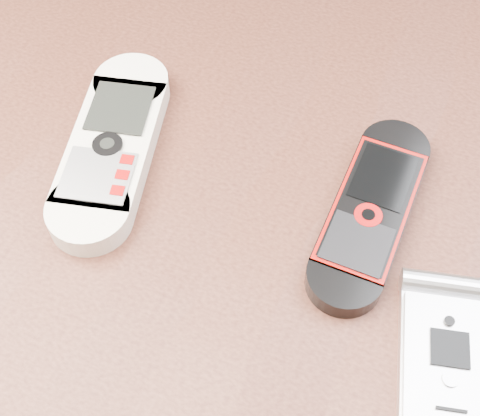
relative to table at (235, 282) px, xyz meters
name	(u,v)px	position (x,y,z in m)	size (l,w,h in m)	color
table	(235,282)	(0.00, 0.00, 0.00)	(1.20, 0.80, 0.75)	black
nokia_white	(112,146)	(-0.11, 0.01, 0.12)	(0.06, 0.18, 0.02)	white
nokia_black_red	(371,210)	(0.09, 0.04, 0.11)	(0.05, 0.17, 0.02)	black
motorola_razr	(447,358)	(0.16, -0.05, 0.11)	(0.06, 0.11, 0.02)	silver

